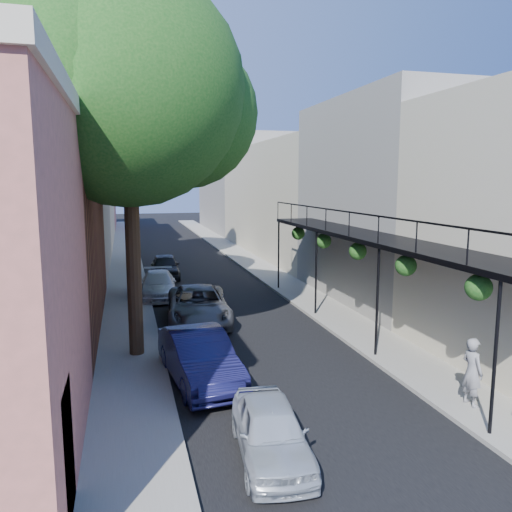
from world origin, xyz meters
TOP-DOWN VIEW (x-y plane):
  - road_surface at (0.00, 30.00)m, footprint 6.00×64.00m
  - sidewalk_left at (-4.00, 30.00)m, footprint 2.00×64.00m
  - sidewalk_right at (4.00, 30.00)m, footprint 2.00×64.00m
  - buildings_left at (-9.30, 28.76)m, footprint 10.10×59.10m
  - buildings_right at (8.99, 29.49)m, footprint 9.80×55.00m
  - oak_near at (-3.37, 10.26)m, footprint 7.48×6.80m
  - oak_mid at (-3.42, 18.23)m, footprint 6.60×6.00m
  - oak_far at (-3.35, 27.27)m, footprint 7.70×7.00m
  - parked_car_a at (-1.40, 3.48)m, footprint 1.65×3.42m
  - parked_car_b at (-2.21, 7.56)m, footprint 1.97×4.40m
  - parked_car_c at (-1.40, 13.22)m, footprint 2.71×5.13m
  - parked_car_d at (-2.60, 18.02)m, footprint 1.90×4.14m
  - parked_car_e at (-1.91, 22.70)m, footprint 1.72×3.92m
  - pedestrian at (3.81, 4.27)m, footprint 0.44×0.63m

SIDE VIEW (x-z plane):
  - road_surface at x=0.00m, z-range 0.00..0.01m
  - sidewalk_left at x=-4.00m, z-range 0.00..0.12m
  - sidewalk_right at x=4.00m, z-range 0.00..0.12m
  - parked_car_a at x=-1.40m, z-range 0.00..1.13m
  - parked_car_d at x=-2.60m, z-range 0.00..1.17m
  - parked_car_e at x=-1.91m, z-range 0.00..1.31m
  - parked_car_c at x=-1.40m, z-range 0.00..1.38m
  - parked_car_b at x=-2.21m, z-range 0.00..1.40m
  - pedestrian at x=3.81m, z-range 0.12..1.77m
  - buildings_right at x=8.99m, z-range -0.58..9.42m
  - buildings_left at x=-9.30m, z-range -1.06..10.94m
  - oak_mid at x=-3.42m, z-range 1.96..12.16m
  - oak_near at x=-3.37m, z-range 2.17..13.59m
  - oak_far at x=-3.35m, z-range 2.31..14.21m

